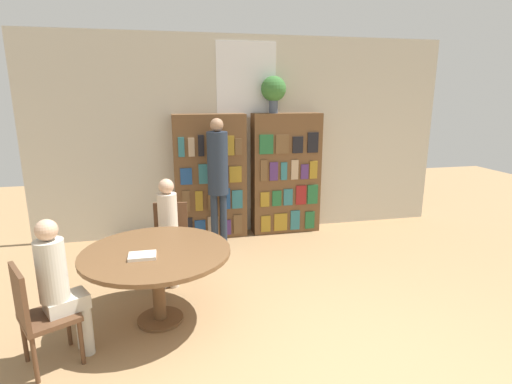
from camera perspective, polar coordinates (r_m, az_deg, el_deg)
The scene contains 11 objects.
wall_back at distance 6.23m, azimuth -1.41°, elevation 7.92°, with size 6.40×0.07×3.00m.
bookshelf_left at distance 6.04m, azimuth -6.52°, elevation 2.11°, with size 1.06×0.34×1.87m.
bookshelf_right at distance 6.27m, azimuth 4.29°, elevation 2.60°, with size 1.06×0.34×1.87m.
flower_vase at distance 6.10m, azimuth 2.52°, elevation 14.36°, with size 0.37×0.37×0.54m.
reading_table at distance 3.91m, azimuth -14.00°, elevation -9.46°, with size 1.39×1.39×0.73m.
chair_near_camera at distance 3.68m, azimuth -28.75°, elevation -14.82°, with size 0.54×0.54×0.88m.
chair_left_side at distance 4.92m, azimuth -12.11°, elevation -6.22°, with size 0.45×0.45×0.88m.
seated_reader_left at distance 4.68m, azimuth -12.49°, elevation -4.89°, with size 0.26×0.36×1.22m.
seated_reader_right at distance 3.64m, azimuth -26.16°, elevation -11.65°, with size 0.39×0.35×1.22m.
librarian_standing at distance 5.52m, azimuth -5.47°, elevation 3.05°, with size 0.29×0.56×1.84m.
open_book_on_table at distance 3.75m, azimuth -15.94°, elevation -8.77°, with size 0.24×0.18×0.03m.
Camera 1 is at (-1.20, -2.29, 2.15)m, focal length 28.00 mm.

